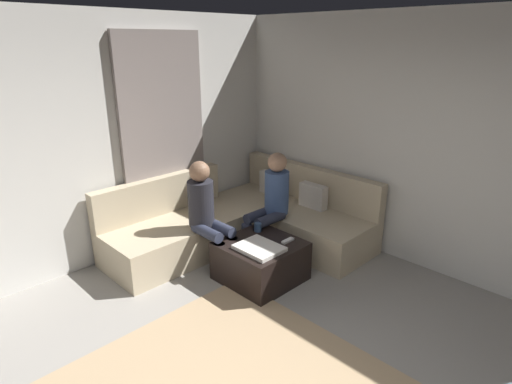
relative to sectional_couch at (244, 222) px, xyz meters
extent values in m
cube|color=silver|center=(2.08, 1.06, 1.07)|extent=(6.00, 0.12, 2.70)
cube|color=silver|center=(-0.86, -1.88, 1.07)|extent=(0.12, 6.00, 2.70)
cube|color=gray|center=(-0.76, -0.58, 0.97)|extent=(0.06, 1.10, 2.50)
cube|color=#C6B593|center=(0.30, 0.53, -0.07)|extent=(2.10, 0.85, 0.42)
cube|color=#C6B593|center=(0.30, 0.88, 0.36)|extent=(2.10, 0.14, 0.45)
cube|color=#C6B593|center=(-0.32, -0.75, -0.07)|extent=(0.85, 1.70, 0.42)
cube|color=#C6B593|center=(-0.68, -0.75, 0.36)|extent=(0.14, 1.70, 0.45)
cube|color=silver|center=(-0.20, 0.70, 0.26)|extent=(0.36, 0.12, 0.36)
cube|color=silver|center=(0.50, 0.70, 0.26)|extent=(0.36, 0.12, 0.36)
cube|color=black|center=(0.74, -0.46, -0.07)|extent=(0.76, 0.76, 0.42)
cube|color=white|center=(0.84, -0.58, 0.16)|extent=(0.44, 0.36, 0.04)
cylinder|color=#334C72|center=(0.52, -0.28, 0.19)|extent=(0.08, 0.08, 0.10)
cube|color=white|center=(0.92, -0.24, 0.15)|extent=(0.05, 0.15, 0.02)
cylinder|color=#2D3347|center=(0.48, -0.25, -0.07)|extent=(0.12, 0.12, 0.42)
cylinder|color=#2D3347|center=(0.30, -0.25, -0.07)|extent=(0.12, 0.12, 0.42)
cylinder|color=#2D3347|center=(0.48, -0.05, 0.20)|extent=(0.12, 0.40, 0.12)
cylinder|color=#2D3347|center=(0.30, -0.05, 0.20)|extent=(0.12, 0.40, 0.12)
cylinder|color=#3F598C|center=(0.39, 0.15, 0.45)|extent=(0.28, 0.28, 0.50)
sphere|color=tan|center=(0.39, 0.15, 0.81)|extent=(0.22, 0.22, 0.22)
cylinder|color=#2D3347|center=(0.45, -0.60, -0.07)|extent=(0.12, 0.12, 0.42)
cylinder|color=#2D3347|center=(0.45, -0.78, -0.07)|extent=(0.12, 0.12, 0.42)
cylinder|color=#2D3347|center=(0.25, -0.60, 0.20)|extent=(0.40, 0.12, 0.12)
cylinder|color=#2D3347|center=(0.25, -0.78, 0.20)|extent=(0.40, 0.12, 0.12)
cylinder|color=#26262D|center=(0.05, -0.69, 0.45)|extent=(0.28, 0.28, 0.50)
sphere|color=#8C664C|center=(0.05, -0.69, 0.81)|extent=(0.22, 0.22, 0.22)
camera|label=1|loc=(3.51, -3.29, 2.12)|focal=29.93mm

